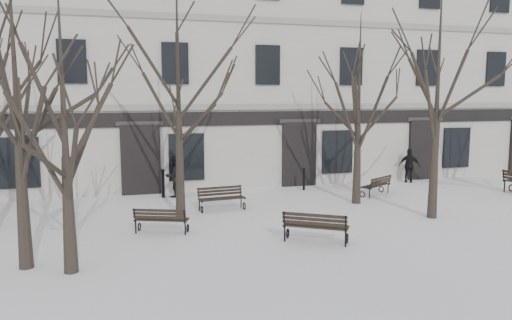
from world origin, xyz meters
name	(u,v)px	position (x,y,z in m)	size (l,w,h in m)	color
ground	(285,240)	(0.00, 0.00, 0.00)	(100.00, 100.00, 0.00)	white
building	(202,68)	(0.00, 12.96, 5.52)	(40.40, 10.20, 11.40)	beige
tree_0	(15,74)	(-6.70, -0.45, 4.56)	(5.11, 5.11, 7.30)	black
tree_1	(63,97)	(-5.65, -1.07, 4.04)	(4.53, 4.53, 6.47)	black
tree_2	(438,69)	(5.63, 1.08, 4.92)	(5.51, 5.51, 7.87)	black
tree_5	(178,66)	(-2.49, 3.40, 5.03)	(5.63, 5.63, 8.04)	black
tree_6	(359,86)	(4.27, 3.86, 4.45)	(4.98, 4.98, 7.12)	black
bench_1	(161,219)	(-3.31, 1.68, 0.43)	(1.66, 1.11, 0.80)	black
bench_2	(316,226)	(0.71, -0.52, 0.49)	(1.83, 1.51, 0.90)	black
bench_3	(221,198)	(-0.93, 4.18, 0.46)	(1.71, 0.76, 0.84)	black
bench_4	(377,185)	(5.79, 4.97, 0.44)	(1.65, 1.30, 0.81)	black
bollard_a	(163,182)	(-2.70, 7.00, 0.63)	(0.15, 0.15, 1.17)	black
bollard_b	(304,178)	(3.33, 6.89, 0.53)	(0.13, 0.13, 0.99)	black
pedestrian_b	(175,197)	(-2.23, 6.99, 0.00)	(0.83, 0.64, 1.70)	black
pedestrian_c	(409,182)	(8.82, 7.29, 0.00)	(0.94, 0.39, 1.61)	black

